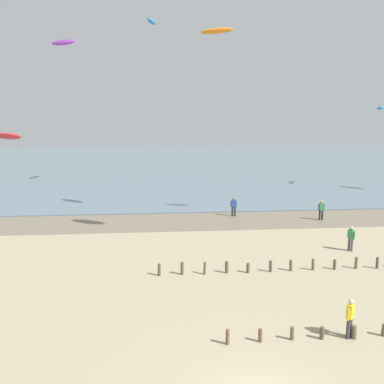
# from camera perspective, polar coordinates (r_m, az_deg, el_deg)

# --- Properties ---
(wet_sand_strip) EXTENTS (120.00, 5.75, 0.01)m
(wet_sand_strip) POSITION_cam_1_polar(r_m,az_deg,el_deg) (35.56, 0.57, -4.01)
(wet_sand_strip) COLOR #7A6D59
(wet_sand_strip) RESTS_ON ground
(sea) EXTENTS (160.00, 70.00, 0.10)m
(sea) POSITION_cam_1_polar(r_m,az_deg,el_deg) (72.70, -2.22, 3.87)
(sea) COLOR slate
(sea) RESTS_ON ground
(groyne_mid) EXTENTS (22.18, 0.33, 0.75)m
(groyne_mid) POSITION_cam_1_polar(r_m,az_deg,el_deg) (26.94, 20.74, -9.08)
(groyne_mid) COLOR brown
(groyne_mid) RESTS_ON ground
(person_mid_beach) EXTENTS (0.56, 0.28, 1.71)m
(person_mid_beach) POSITION_cam_1_polar(r_m,az_deg,el_deg) (37.28, 5.68, -1.90)
(person_mid_beach) COLOR #232328
(person_mid_beach) RESTS_ON ground
(person_by_waterline) EXTENTS (0.37, 0.51, 1.71)m
(person_by_waterline) POSITION_cam_1_polar(r_m,az_deg,el_deg) (30.08, 20.76, -5.80)
(person_by_waterline) COLOR #4C4C56
(person_by_waterline) RESTS_ON ground
(person_left_flank) EXTENTS (0.43, 0.43, 1.71)m
(person_left_flank) POSITION_cam_1_polar(r_m,az_deg,el_deg) (19.19, 20.64, -15.60)
(person_left_flank) COLOR #383842
(person_left_flank) RESTS_ON ground
(person_right_flank) EXTENTS (0.56, 0.27, 1.71)m
(person_right_flank) POSITION_cam_1_polar(r_m,az_deg,el_deg) (37.48, 17.14, -2.28)
(person_right_flank) COLOR #232328
(person_right_flank) RESTS_ON ground
(kite_aloft_0) EXTENTS (1.74, 2.49, 0.57)m
(kite_aloft_0) POSITION_cam_1_polar(r_m,az_deg,el_deg) (53.08, 24.22, 10.37)
(kite_aloft_0) COLOR #2384D1
(kite_aloft_3) EXTENTS (1.41, 2.76, 0.71)m
(kite_aloft_3) POSITION_cam_1_polar(r_m,az_deg,el_deg) (49.49, -5.51, 22.03)
(kite_aloft_3) COLOR #2384D1
(kite_aloft_4) EXTENTS (2.89, 2.43, 0.57)m
(kite_aloft_4) POSITION_cam_1_polar(r_m,az_deg,el_deg) (35.46, 3.40, 20.99)
(kite_aloft_4) COLOR orange
(kite_aloft_5) EXTENTS (3.15, 2.39, 0.86)m
(kite_aloft_5) POSITION_cam_1_polar(r_m,az_deg,el_deg) (47.58, -17.04, 18.84)
(kite_aloft_5) COLOR purple
(kite_aloft_7) EXTENTS (3.69, 2.72, 1.00)m
(kite_aloft_7) POSITION_cam_1_polar(r_m,az_deg,el_deg) (47.06, -23.76, 6.96)
(kite_aloft_7) COLOR red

